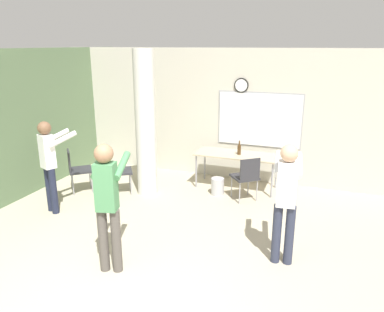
# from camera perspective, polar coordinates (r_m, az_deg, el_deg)

# --- Properties ---
(wall_left_accent) EXTENTS (0.12, 7.00, 2.80)m
(wall_left_accent) POSITION_cam_1_polar(r_m,az_deg,el_deg) (7.72, -25.62, 4.06)
(wall_left_accent) COLOR #5B7551
(wall_left_accent) RESTS_ON ground_plane
(wall_back) EXTENTS (8.00, 0.15, 2.80)m
(wall_back) POSITION_cam_1_polar(r_m,az_deg,el_deg) (8.16, 6.04, 6.22)
(wall_back) COLOR beige
(wall_back) RESTS_ON ground_plane
(support_pillar) EXTENTS (0.39, 0.39, 2.80)m
(support_pillar) POSITION_cam_1_polar(r_m,az_deg,el_deg) (7.21, -7.12, 4.79)
(support_pillar) COLOR silver
(support_pillar) RESTS_ON ground_plane
(folding_table) EXTENTS (1.67, 0.68, 0.73)m
(folding_table) POSITION_cam_1_polar(r_m,az_deg,el_deg) (7.67, 6.83, -0.04)
(folding_table) COLOR tan
(folding_table) RESTS_ON ground_plane
(bottle_on_table) EXTENTS (0.07, 0.07, 0.29)m
(bottle_on_table) POSITION_cam_1_polar(r_m,az_deg,el_deg) (7.59, 7.20, 1.03)
(bottle_on_table) COLOR #4C3319
(bottle_on_table) RESTS_ON folding_table
(waste_bin) EXTENTS (0.25, 0.25, 0.34)m
(waste_bin) POSITION_cam_1_polar(r_m,az_deg,el_deg) (7.45, 3.91, -4.63)
(waste_bin) COLOR #B2B2B7
(waste_bin) RESTS_ON ground_plane
(chair_table_right) EXTENTS (0.62, 0.62, 0.87)m
(chair_table_right) POSITION_cam_1_polar(r_m,az_deg,el_deg) (7.10, 8.29, -2.91)
(chair_table_right) COLOR #2D2D33
(chair_table_right) RESTS_ON ground_plane
(chair_near_pillar) EXTENTS (0.61, 0.61, 0.87)m
(chair_near_pillar) POSITION_cam_1_polar(r_m,az_deg,el_deg) (7.55, -11.39, -1.88)
(chair_near_pillar) COLOR #2D2D33
(chair_near_pillar) RESTS_ON ground_plane
(chair_by_left_wall) EXTENTS (0.62, 0.62, 0.87)m
(chair_by_left_wall) POSITION_cam_1_polar(r_m,az_deg,el_deg) (7.80, -17.15, -1.69)
(chair_by_left_wall) COLOR #2D2D33
(chair_by_left_wall) RESTS_ON ground_plane
(person_playing_side) EXTENTS (0.41, 0.64, 1.68)m
(person_playing_side) POSITION_cam_1_polar(r_m,az_deg,el_deg) (5.06, 14.13, -5.75)
(person_playing_side) COLOR #2D3347
(person_playing_side) RESTS_ON ground_plane
(person_watching_back) EXTENTS (0.53, 0.66, 1.64)m
(person_watching_back) POSITION_cam_1_polar(r_m,az_deg,el_deg) (6.88, -20.90, -0.54)
(person_watching_back) COLOR #1E2338
(person_watching_back) RESTS_ON ground_plane
(person_playing_front) EXTENTS (0.49, 0.68, 1.73)m
(person_playing_front) POSITION_cam_1_polar(r_m,az_deg,el_deg) (4.85, -12.73, -6.28)
(person_playing_front) COLOR #514C47
(person_playing_front) RESTS_ON ground_plane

